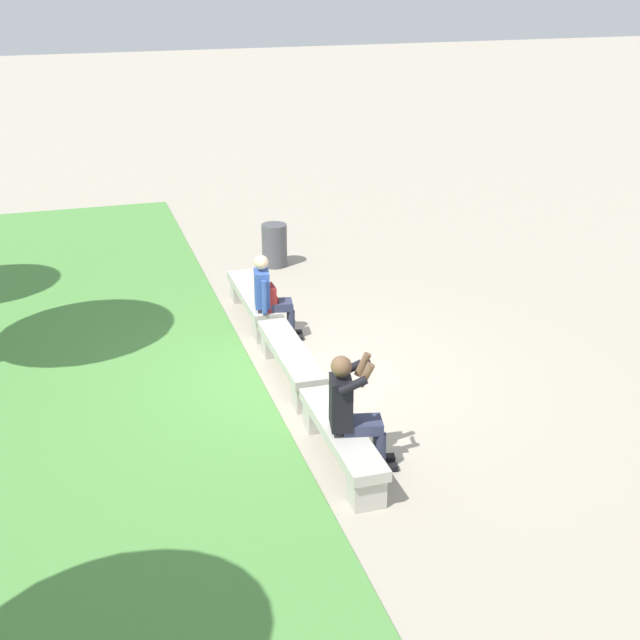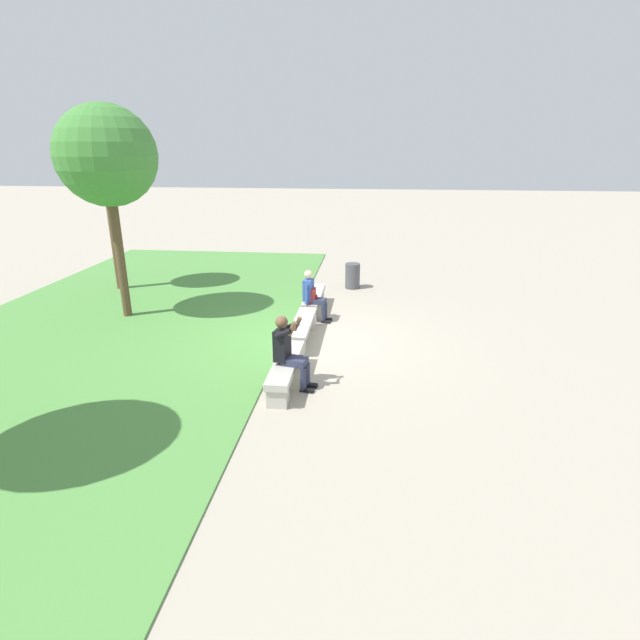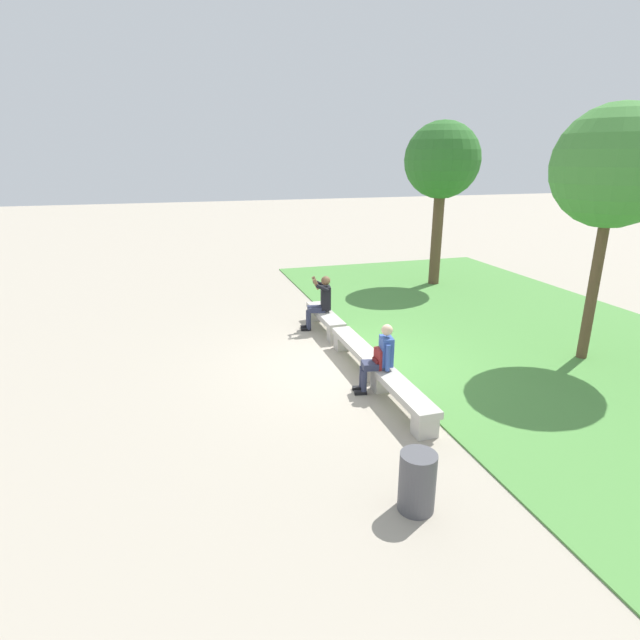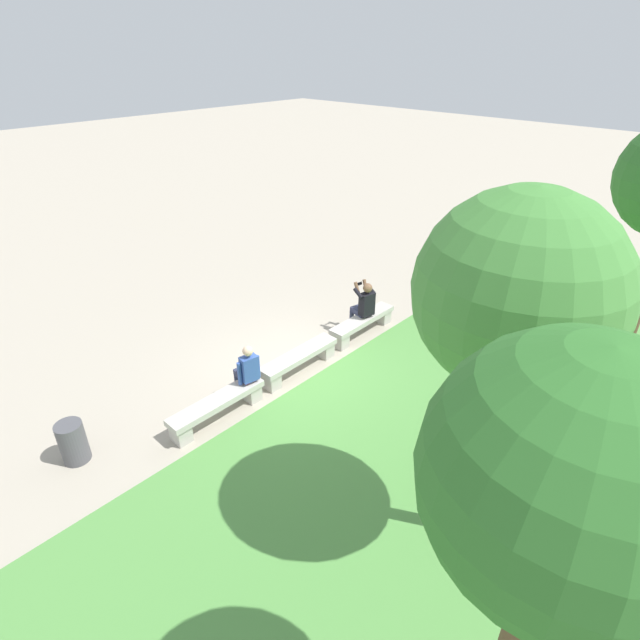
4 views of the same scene
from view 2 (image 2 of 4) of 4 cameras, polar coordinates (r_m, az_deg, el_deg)
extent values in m
plane|color=#A89E8C|center=(11.04, -2.01, -2.33)|extent=(80.00, 80.00, 0.00)
cube|color=#518E42|center=(12.40, -22.48, -1.29)|extent=(18.21, 8.00, 0.03)
cube|color=#B7B2A8|center=(8.96, -3.94, -5.01)|extent=(1.97, 0.40, 0.12)
cube|color=#B7B2A8|center=(8.35, -4.86, -8.68)|extent=(0.28, 0.34, 0.33)
cube|color=#B7B2A8|center=(9.77, -3.10, -4.28)|extent=(0.28, 0.34, 0.33)
cube|color=#B7B2A8|center=(10.90, -2.03, -0.43)|extent=(1.97, 0.40, 0.12)
cube|color=#B7B2A8|center=(10.24, -2.65, -3.13)|extent=(0.28, 0.34, 0.33)
cube|color=#B7B2A8|center=(11.72, -1.47, -0.14)|extent=(0.28, 0.34, 0.33)
cube|color=#B7B2A8|center=(12.90, -0.71, 2.76)|extent=(1.97, 0.40, 0.12)
cube|color=#B7B2A8|center=(12.21, -1.15, 0.67)|extent=(0.28, 0.34, 0.33)
cube|color=#B7B2A8|center=(13.73, -0.30, 2.81)|extent=(0.28, 0.34, 0.33)
cube|color=black|center=(8.81, -1.48, -8.02)|extent=(0.15, 0.26, 0.06)
cylinder|color=#2D334C|center=(8.73, -1.93, -6.73)|extent=(0.11, 0.11, 0.42)
cube|color=black|center=(8.97, -1.06, -7.47)|extent=(0.15, 0.26, 0.06)
cylinder|color=#2D334C|center=(8.90, -1.50, -6.20)|extent=(0.11, 0.11, 0.42)
cube|color=#2D334C|center=(8.76, -2.91, -4.70)|extent=(0.38, 0.47, 0.12)
cube|color=black|center=(8.73, -4.35, -2.83)|extent=(0.38, 0.28, 0.56)
sphere|color=brown|center=(8.58, -4.42, -0.23)|extent=(0.22, 0.22, 0.22)
cylinder|color=black|center=(8.43, -4.25, -1.55)|extent=(0.15, 0.32, 0.21)
cylinder|color=brown|center=(8.41, -3.22, -1.00)|extent=(0.13, 0.20, 0.27)
cylinder|color=black|center=(8.76, -3.33, -0.70)|extent=(0.15, 0.32, 0.21)
cylinder|color=brown|center=(8.63, -2.63, -0.44)|extent=(0.09, 0.19, 0.27)
cube|color=black|center=(8.48, -2.54, -0.51)|extent=(0.15, 0.04, 0.08)
cube|color=black|center=(12.09, 0.65, -0.20)|extent=(0.14, 0.23, 0.06)
cylinder|color=#2D334C|center=(12.03, 0.38, 0.77)|extent=(0.10, 0.10, 0.42)
cube|color=black|center=(12.25, 0.87, 0.07)|extent=(0.14, 0.23, 0.06)
cylinder|color=#2D334C|center=(12.20, 0.60, 1.03)|extent=(0.10, 0.10, 0.42)
cube|color=#2D334C|center=(12.08, -0.33, 2.19)|extent=(0.34, 0.44, 0.12)
cube|color=#33519E|center=(12.07, -1.34, 3.45)|extent=(0.35, 0.25, 0.52)
sphere|color=beige|center=(11.96, -1.35, 5.25)|extent=(0.20, 0.20, 0.20)
cylinder|color=#33519E|center=(11.89, -1.53, 2.96)|extent=(0.08, 0.08, 0.48)
cylinder|color=#33519E|center=(12.26, -0.97, 3.47)|extent=(0.08, 0.08, 0.48)
cube|color=maroon|center=(12.08, -1.00, 2.78)|extent=(0.28, 0.20, 0.36)
cube|color=maroon|center=(12.09, -0.48, 2.44)|extent=(0.20, 0.06, 0.16)
torus|color=black|center=(12.02, -1.01, 3.69)|extent=(0.10, 0.02, 0.10)
cylinder|color=brown|center=(13.07, -21.91, 6.98)|extent=(0.21, 0.21, 3.17)
sphere|color=#428438|center=(12.83, -23.22, 16.88)|extent=(2.28, 2.28, 2.28)
cylinder|color=brown|center=(15.77, -22.51, 9.24)|extent=(0.23, 0.23, 3.39)
sphere|color=#2D6B28|center=(15.59, -23.61, 17.37)|extent=(1.85, 1.85, 1.85)
cylinder|color=#4C4C51|center=(15.01, 3.74, 5.06)|extent=(0.44, 0.44, 0.75)
camera|label=1|loc=(4.26, -87.61, 16.71)|focal=50.00mm
camera|label=3|loc=(19.08, 12.72, 18.79)|focal=28.00mm
camera|label=4|loc=(18.15, -21.55, 24.91)|focal=28.00mm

